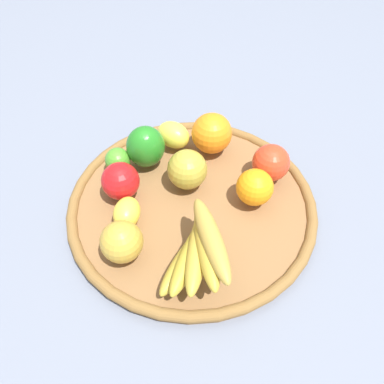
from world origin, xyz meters
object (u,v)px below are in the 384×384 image
Objects in this scene: lemon_0 at (173,135)px; apple_1 at (121,181)px; lime_0 at (118,160)px; lemon_1 at (127,213)px; apple_0 at (122,242)px; orange_1 at (212,133)px; banana_bunch at (199,249)px; apple_3 at (187,169)px; orange_0 at (255,187)px; bell_pepper at (146,147)px; apple_2 at (271,163)px.

lemon_0 is 0.17m from apple_1.
apple_1 reaches higher than lime_0.
lemon_1 is 0.07m from apple_0.
lemon_1 is at bearing 116.44° from lime_0.
orange_1 reaches higher than lemon_0.
lime_0 is (0.09, 0.09, -0.00)m from lemon_0.
banana_bunch is 0.21m from apple_1.
banana_bunch reaches higher than apple_3.
orange_1 is 0.28m from banana_bunch.
orange_0 reaches higher than lemon_1.
lime_0 is at bearing -63.56° from lemon_1.
lemon_0 is at bearing -111.20° from apple_1.
bell_pepper is at bearing 30.34° from orange_1.
orange_0 is at bearing -155.27° from lemon_1.
orange_0 is 0.95× the size of apple_2.
orange_1 is at bearing 1.40° from bell_pepper.
apple_3 is 1.53× the size of lime_0.
orange_0 is (-0.18, 0.12, 0.01)m from lemon_0.
apple_3 is 0.13m from orange_0.
bell_pepper reaches higher than apple_2.
bell_pepper is (0.15, -0.21, -0.00)m from banana_bunch.
apple_2 is (-0.09, -0.22, -0.01)m from banana_bunch.
orange_0 is (-0.13, 0.01, -0.00)m from apple_3.
orange_1 is at bearing -83.80° from banana_bunch.
lime_0 is (0.20, -0.18, -0.02)m from banana_bunch.
banana_bunch is 3.29× the size of lime_0.
apple_0 is (-0.05, 0.12, -0.00)m from apple_1.
bell_pepper is (0.09, -0.04, 0.01)m from apple_3.
bell_pepper is (0.24, 0.02, 0.01)m from apple_2.
orange_0 is 0.23m from bell_pepper.
apple_2 is at bearing -171.19° from lime_0.
lemon_0 is at bearing 30.04° from bell_pepper.
banana_bunch is (-0.14, 0.06, 0.02)m from lemon_1.
apple_3 reaches higher than lemon_1.
apple_2 reaches higher than lemon_0.
lemon_1 is at bearing 53.33° from apple_3.
banana_bunch is (-0.03, 0.28, 0.00)m from orange_1.
lime_0 is at bearing 8.81° from apple_2.
orange_1 reaches higher than apple_2.
lemon_1 is 0.88× the size of apple_2.
apple_0 is (-0.02, 0.07, 0.01)m from lemon_1.
apple_1 is at bearing 115.40° from lime_0.
lemon_0 reaches higher than lemon_1.
orange_1 is 1.22× the size of orange_0.
orange_1 is 0.14m from bell_pepper.
apple_1 is 0.07m from lime_0.
lemon_1 is (0.08, 0.11, -0.01)m from apple_3.
apple_2 is at bearing -108.94° from orange_0.
lime_0 is (0.17, 0.10, -0.02)m from orange_1.
apple_0 is 0.32m from apple_2.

